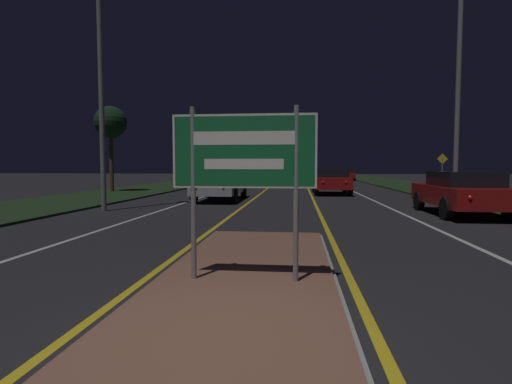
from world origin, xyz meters
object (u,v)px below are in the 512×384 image
streetlight_left_near (99,0)px  streetlight_right_near (460,42)px  car_approaching_1 (261,176)px  warning_sign (442,169)px  car_receding_3 (345,174)px  car_approaching_2 (265,174)px  car_receding_1 (331,180)px  car_receding_2 (322,176)px  car_approaching_0 (221,184)px  car_receding_0 (461,192)px  highway_sign (244,159)px

streetlight_left_near → streetlight_right_near: bearing=9.3°
streetlight_right_near → car_approaching_1: (-8.92, 17.96, -5.37)m
warning_sign → car_receding_3: bearing=97.6°
car_approaching_2 → warning_sign: (11.72, -18.26, 0.68)m
streetlight_right_near → warning_sign: bearing=74.0°
car_receding_3 → car_receding_1: bearing=-98.5°
car_receding_2 → warning_sign: bearing=-64.5°
car_approaching_0 → car_approaching_2: size_ratio=1.15×
car_receding_1 → car_receding_3: car_receding_1 is taller
car_receding_0 → streetlight_right_near: bearing=74.1°
car_receding_0 → car_receding_3: bearing=89.9°
car_receding_2 → car_receding_3: (3.14, 9.13, -0.00)m
car_receding_2 → warning_sign: warning_sign is taller
car_receding_2 → car_approaching_0: size_ratio=1.00×
car_approaching_0 → highway_sign: bearing=-77.7°
streetlight_right_near → car_receding_1: size_ratio=2.41×
streetlight_left_near → car_approaching_0: bearing=56.2°
highway_sign → car_receding_1: 18.05m
car_receding_1 → car_receding_2: bearing=88.9°
car_receding_1 → car_approaching_1: 11.70m
car_approaching_1 → warning_sign: size_ratio=1.95×
streetlight_left_near → warning_sign: (15.11, 10.31, -5.90)m
car_receding_0 → car_receding_1: (-3.37, 9.41, 0.02)m
car_receding_1 → car_approaching_1: bearing=115.1°
car_receding_0 → car_approaching_0: (-8.87, 4.89, 0.01)m
car_approaching_1 → warning_sign: warning_sign is taller
highway_sign → car_approaching_1: 28.55m
car_receding_2 → car_receding_3: bearing=71.0°
streetlight_right_near → car_approaching_2: bearing=109.4°
car_receding_3 → car_approaching_2: bearing=-157.9°
streetlight_left_near → car_receding_0: bearing=0.1°
highway_sign → car_receding_1: highway_sign is taller
streetlight_right_near → warning_sign: 9.77m
streetlight_left_near → car_approaching_1: (3.82, 20.04, -6.56)m
streetlight_left_near → car_receding_1: streetlight_left_near is taller
streetlight_right_near → car_receding_1: (-3.96, 7.36, -5.34)m
car_receding_3 → car_approaching_2: car_approaching_2 is taller
car_receding_0 → car_receding_2: (-3.11, 23.00, -0.03)m
car_receding_1 → car_approaching_0: (-5.50, -4.53, -0.01)m
streetlight_right_near → car_approaching_0: 11.23m
highway_sign → warning_sign: 20.73m
car_approaching_0 → car_receding_1: bearing=39.5°
car_approaching_1 → car_approaching_2: 8.55m
car_receding_0 → car_receding_2: 23.21m
car_approaching_1 → car_approaching_2: (-0.43, 8.54, -0.01)m
car_receding_3 → car_approaching_2: (-8.80, -3.58, 0.03)m
car_receding_0 → car_receding_3: car_receding_0 is taller
car_approaching_1 → car_approaching_0: bearing=-92.0°
car_approaching_2 → warning_sign: warning_sign is taller
car_receding_2 → car_approaching_2: (-5.66, 5.56, 0.02)m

